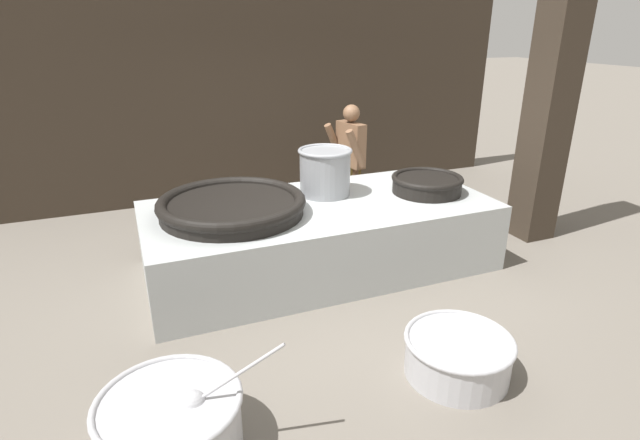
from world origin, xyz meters
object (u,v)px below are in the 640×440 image
at_px(giant_wok_near, 232,205).
at_px(prep_bowl_meat, 458,354).
at_px(stock_pot, 325,171).
at_px(giant_wok_far, 427,183).
at_px(cook, 350,160).
at_px(prep_bowl_vegetables, 171,423).

relative_size(giant_wok_near, prep_bowl_meat, 1.79).
bearing_deg(stock_pot, giant_wok_far, -19.15).
bearing_deg(giant_wok_far, cook, 106.72).
bearing_deg(prep_bowl_meat, cook, 79.44).
relative_size(prep_bowl_vegetables, prep_bowl_meat, 1.38).
relative_size(cook, prep_bowl_vegetables, 1.37).
height_order(giant_wok_far, prep_bowl_meat, giant_wok_far).
bearing_deg(giant_wok_near, prep_bowl_vegetables, -112.96).
height_order(stock_pot, prep_bowl_vegetables, stock_pot).
height_order(cook, prep_bowl_vegetables, cook).
distance_m(cook, prep_bowl_vegetables, 4.46).
relative_size(cook, prep_bowl_meat, 1.89).
height_order(giant_wok_near, giant_wok_far, giant_wok_far).
relative_size(giant_wok_far, prep_bowl_vegetables, 0.70).
bearing_deg(prep_bowl_meat, prep_bowl_vegetables, 179.02).
xyz_separation_m(giant_wok_near, stock_pot, (1.16, 0.26, 0.18)).
distance_m(giant_wok_far, stock_pot, 1.22).
height_order(giant_wok_near, cook, cook).
xyz_separation_m(cook, prep_bowl_vegetables, (-2.85, -3.37, -0.65)).
relative_size(giant_wok_near, stock_pot, 2.47).
xyz_separation_m(stock_pot, prep_bowl_meat, (0.11, -2.50, -0.86)).
height_order(prep_bowl_vegetables, prep_bowl_meat, prep_bowl_vegetables).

